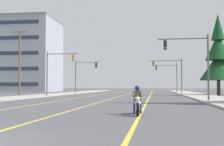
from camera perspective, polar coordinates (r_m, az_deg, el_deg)
lane_stripe_center at (r=52.69m, az=2.29°, el=-3.89°), size 0.16×100.00×0.01m
lane_stripe_left at (r=53.26m, az=-2.37°, el=-3.87°), size 0.16×100.00×0.01m
lane_stripe_right at (r=52.46m, az=6.80°, el=-3.88°), size 0.16×100.00×0.01m
sidewalk_kerb_right at (r=47.88m, az=15.22°, el=-3.88°), size 4.40×110.00×0.14m
sidewalk_kerb_left at (r=50.24m, az=-11.57°, el=-3.84°), size 4.40×110.00×0.14m
motorcycle_with_rider at (r=16.18m, az=4.52°, el=-5.32°), size 0.70×2.19×1.46m
traffic_signal_near_right at (r=30.74m, az=14.21°, el=2.69°), size 4.67×0.37×6.20m
traffic_signal_near_left at (r=44.76m, az=-9.91°, el=1.07°), size 4.35×0.46×6.20m
traffic_signal_mid_right at (r=56.53m, az=10.53°, el=0.46°), size 5.78×0.37×6.20m
traffic_signal_mid_left at (r=59.91m, az=-5.23°, el=0.21°), size 4.67×0.37×6.20m
traffic_signal_far_right at (r=69.11m, az=10.18°, el=-0.07°), size 5.16×0.37×6.20m
utility_pole_left_near at (r=48.41m, az=-16.02°, el=2.02°), size 1.91×0.26×9.69m
conifer_tree_right_verge_far at (r=51.77m, az=18.29°, el=2.59°), size 5.72×5.72×12.59m
apartment_building_far_left_block at (r=89.72m, az=-16.59°, el=3.02°), size 21.71×15.22×19.30m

